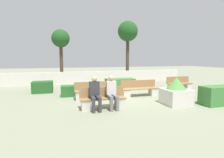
{
  "coord_description": "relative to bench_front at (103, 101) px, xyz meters",
  "views": [
    {
      "loc": [
        -3.04,
        -8.48,
        2.01
      ],
      "look_at": [
        -0.45,
        0.5,
        0.9
      ],
      "focal_mm": 28.0,
      "sensor_mm": 36.0,
      "label": 1
    }
  ],
  "objects": [
    {
      "name": "hedge_block_mid_right",
      "position": [
        -2.67,
        4.21,
        0.01
      ],
      "size": [
        1.15,
        0.85,
        0.66
      ],
      "color": "#235623",
      "rests_on": "ground_plane"
    },
    {
      "name": "bench_right_side",
      "position": [
        -0.13,
        1.76,
        -0.0
      ],
      "size": [
        1.74,
        0.48,
        0.84
      ],
      "rotation": [
        0.0,
        0.0,
        0.02
      ],
      "color": "#937047",
      "rests_on": "ground_plane"
    },
    {
      "name": "hedge_block_near_left",
      "position": [
        -0.65,
        2.77,
        -0.04
      ],
      "size": [
        1.99,
        0.63,
        0.57
      ],
      "color": "#286028",
      "rests_on": "ground_plane"
    },
    {
      "name": "bench_front",
      "position": [
        0.0,
        0.0,
        0.0
      ],
      "size": [
        1.84,
        0.48,
        0.84
      ],
      "color": "#937047",
      "rests_on": "ground_plane"
    },
    {
      "name": "perimeter_wall",
      "position": [
        1.48,
        7.44,
        0.15
      ],
      "size": [
        14.79,
        0.3,
        0.94
      ],
      "color": "beige",
      "rests_on": "ground_plane"
    },
    {
      "name": "hedge_block_mid_left",
      "position": [
        2.02,
        3.83,
        0.04
      ],
      "size": [
        1.85,
        0.82,
        0.72
      ],
      "color": "#3D7A38",
      "rests_on": "ground_plane"
    },
    {
      "name": "tree_leftmost",
      "position": [
        -1.56,
        8.68,
        3.19
      ],
      "size": [
        1.48,
        1.48,
        4.4
      ],
      "color": "#473828",
      "rests_on": "ground_plane"
    },
    {
      "name": "bench_back",
      "position": [
        2.4,
        1.72,
        0.01
      ],
      "size": [
        2.03,
        0.48,
        0.84
      ],
      "rotation": [
        0.0,
        0.0,
        0.11
      ],
      "color": "#937047",
      "rests_on": "ground_plane"
    },
    {
      "name": "bench_left_side",
      "position": [
        5.65,
        2.7,
        -0.01
      ],
      "size": [
        1.65,
        0.48,
        0.84
      ],
      "rotation": [
        0.0,
        0.0,
        -0.06
      ],
      "color": "#937047",
      "rests_on": "ground_plane"
    },
    {
      "name": "tree_center_left",
      "position": [
        4.51,
        9.0,
        4.07
      ],
      "size": [
        1.88,
        1.88,
        5.47
      ],
      "color": "#473828",
      "rests_on": "ground_plane"
    },
    {
      "name": "hedge_block_near_right",
      "position": [
        5.16,
        -0.82,
        0.09
      ],
      "size": [
        1.96,
        0.73,
        0.82
      ],
      "color": "#3D7A38",
      "rests_on": "ground_plane"
    },
    {
      "name": "planter_corner_left",
      "position": [
        3.22,
        -0.25,
        0.21
      ],
      "size": [
        1.07,
        1.07,
        1.19
      ],
      "color": "beige",
      "rests_on": "ground_plane"
    },
    {
      "name": "person_seated_man",
      "position": [
        0.33,
        -0.14,
        0.41
      ],
      "size": [
        0.38,
        0.64,
        1.33
      ],
      "color": "slate",
      "rests_on": "ground_plane"
    },
    {
      "name": "ground_plane",
      "position": [
        1.48,
        1.8,
        -0.32
      ],
      "size": [
        60.0,
        60.0,
        0.0
      ],
      "primitive_type": "plane",
      "color": "gray"
    },
    {
      "name": "person_seated_woman",
      "position": [
        -0.35,
        -0.14,
        0.41
      ],
      "size": [
        0.38,
        0.64,
        1.33
      ],
      "color": "#333338",
      "rests_on": "ground_plane"
    }
  ]
}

